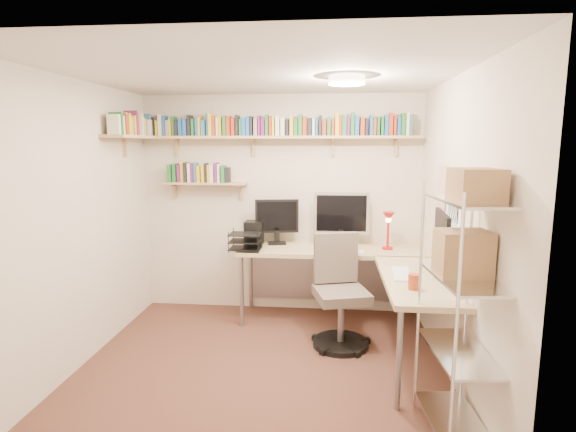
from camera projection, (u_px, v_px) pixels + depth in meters
The scene contains 6 objects.
ground at pixel (262, 368), 3.94m from camera, with size 3.20×3.20×0.00m, color #45271D.
room_shell at pixel (260, 193), 3.70m from camera, with size 3.24×3.04×2.52m.
wall_shelves at pixel (241, 137), 4.94m from camera, with size 3.12×1.09×0.80m.
corner_desk at pixel (341, 255), 4.64m from camera, with size 2.19×2.09×1.42m.
office_chair at pixel (339, 299), 4.37m from camera, with size 0.59×0.60×1.08m.
wire_rack at pixel (466, 260), 2.78m from camera, with size 0.42×0.76×1.81m.
Camera 1 is at (0.57, -3.64, 1.95)m, focal length 28.00 mm.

